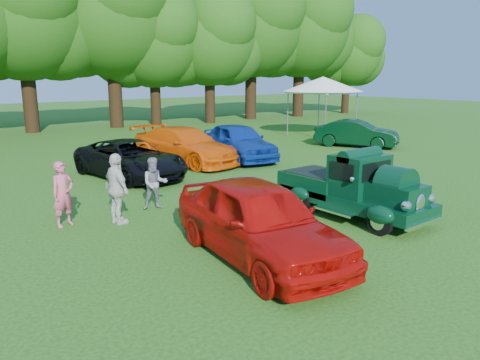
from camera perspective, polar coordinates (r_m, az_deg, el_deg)
ground at (r=11.92m, az=10.10°, el=-5.96°), size 120.00×120.00×0.00m
hero_pickup at (r=13.07m, az=13.52°, el=-1.06°), size 2.05×4.40×1.72m
red_convertible at (r=9.73m, az=2.34°, el=-4.92°), size 2.69×5.14×1.67m
back_car_black at (r=17.93m, az=-13.23°, el=2.52°), size 2.91×5.27×1.40m
back_car_orange at (r=20.31m, az=-6.72°, el=4.17°), size 3.11×5.66×1.55m
back_car_blue at (r=21.12m, az=-0.21°, el=4.70°), size 2.83×5.09×1.64m
back_car_green at (r=25.73m, az=14.00°, el=5.54°), size 3.25×4.52×1.42m
spectator_pink at (r=12.62m, az=-20.75°, el=-1.61°), size 0.70×0.55×1.67m
spectator_grey at (r=13.52m, az=-10.35°, el=-0.42°), size 0.88×0.78×1.50m
spectator_white at (r=12.35m, az=-14.78°, el=-1.08°), size 0.51×1.10×1.84m
canopy_tent at (r=29.57m, az=10.08°, el=11.39°), size 5.06×5.06×3.64m
tree_line at (r=32.66m, az=-25.47°, el=17.74°), size 64.19×10.98×12.38m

